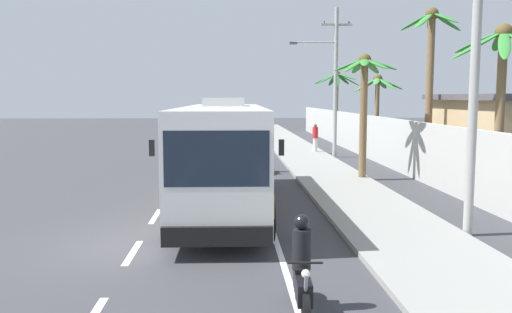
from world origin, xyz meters
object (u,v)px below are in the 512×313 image
Objects in this scene: motorcycle_trailing at (302,274)px; palm_nearest at (337,90)px; motorcycle_beside_bus at (265,159)px; palm_fourth at (501,75)px; palm_second at (430,66)px; utility_pole_mid at (334,78)px; palm_farthest at (364,91)px; palm_third at (377,95)px; pedestrian_near_kerb at (315,137)px; coach_bus_foreground at (223,151)px; utility_pole_nearest at (475,72)px.

palm_nearest is at bearing 77.76° from motorcycle_trailing.
motorcycle_beside_bus is 0.33× the size of palm_fourth.
palm_second is at bearing 89.06° from palm_fourth.
motorcycle_trailing is at bearing -102.19° from utility_pole_mid.
palm_second is at bearing -89.24° from palm_nearest.
palm_farthest reaches higher than motorcycle_beside_bus.
motorcycle_trailing is 15.32m from palm_farthest.
palm_third is 8.70m from palm_farthest.
palm_third is at bearing -16.84° from utility_pole_mid.
pedestrian_near_kerb is 11.32m from palm_farthest.
coach_bus_foreground is at bearing -113.88° from utility_pole_mid.
coach_bus_foreground reaches higher than pedestrian_near_kerb.
motorcycle_trailing is 7.85m from utility_pole_nearest.
palm_third is 14.46m from palm_fourth.
motorcycle_beside_bus is 9.18m from pedestrian_near_kerb.
coach_bus_foreground is 16.13m from utility_pole_mid.
palm_farthest is at bearing -53.67° from pedestrian_near_kerb.
palm_third is (3.21, -2.75, 2.67)m from pedestrian_near_kerb.
pedestrian_near_kerb is 0.24× the size of palm_second.
palm_farthest reaches higher than motorcycle_trailing.
motorcycle_beside_bus is at bearing -112.16° from palm_nearest.
pedestrian_near_kerb reaches higher than motorcycle_beside_bus.
palm_second is at bearing 1.60° from palm_farthest.
pedestrian_near_kerb is at bearing -109.99° from palm_nearest.
utility_pole_mid is at bearing 77.81° from motorcycle_trailing.
utility_pole_mid is (6.43, 14.52, 2.88)m from coach_bus_foreground.
palm_nearest reaches higher than motorcycle_trailing.
palm_fourth reaches higher than palm_nearest.
coach_bus_foreground is at bearing -147.63° from palm_second.
utility_pole_nearest is 3.96m from palm_fourth.
coach_bus_foreground is at bearing -109.30° from palm_nearest.
coach_bus_foreground is 5.97× the size of motorcycle_beside_bus.
motorcycle_trailing is 0.39× the size of palm_third.
coach_bus_foreground is 1.57× the size of palm_second.
palm_nearest is (2.20, 28.58, -0.11)m from utility_pole_nearest.
palm_third is at bearing 71.59° from motorcycle_trailing.
palm_farthest is (-2.90, -0.08, -1.08)m from palm_second.
palm_second is at bearing -38.84° from pedestrian_near_kerb.
coach_bus_foreground is 8.47m from motorcycle_beside_bus.
utility_pole_nearest reaches higher than pedestrian_near_kerb.
motorcycle_trailing is 0.34× the size of palm_nearest.
palm_farthest is at bearing 92.75° from utility_pole_nearest.
palm_farthest is (-2.65, -19.15, -0.25)m from palm_nearest.
utility_pole_nearest is at bearing -126.35° from palm_fourth.
palm_fourth is (6.89, -8.84, 3.69)m from motorcycle_beside_bus.
coach_bus_foreground is 2.13× the size of palm_farthest.
palm_fourth is (3.13, -17.20, 3.25)m from pedestrian_near_kerb.
utility_pole_mid is (5.01, 23.20, 4.08)m from motorcycle_trailing.
palm_third is (2.43, 17.64, -0.52)m from utility_pole_nearest.
palm_nearest is (2.98, 8.20, 3.08)m from pedestrian_near_kerb.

